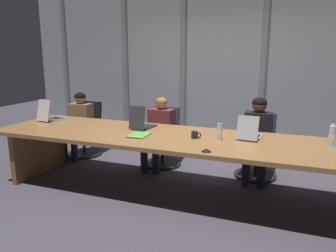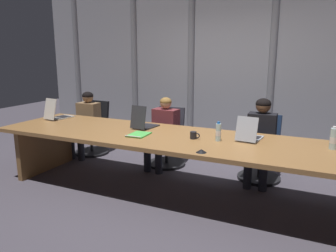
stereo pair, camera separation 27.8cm
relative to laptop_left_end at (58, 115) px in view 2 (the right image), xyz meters
The scene contains 17 objects.
ground_plane 2.38m from the laptop_left_end, ahead, with size 15.72×15.72×0.00m, color #47424C.
conference_table 2.24m from the laptop_left_end, ahead, with size 5.05×1.21×0.76m.
curtain_backdrop 3.02m from the laptop_left_end, 40.51° to the left, with size 7.86×0.17×3.20m.
laptop_left_end is the anchor object (origin of this frame).
laptop_left_mid 1.52m from the laptop_left_end, ahead, with size 0.27×0.41×0.32m.
laptop_center 2.95m from the laptop_left_end, ahead, with size 0.28×0.40×0.29m.
office_chair_left_end 0.92m from the laptop_left_end, 87.69° to the left, with size 0.60×0.60×0.92m.
office_chair_left_mid 1.77m from the laptop_left_end, 27.58° to the left, with size 0.60×0.60×0.90m.
office_chair_center 3.11m from the laptop_left_end, 14.85° to the left, with size 0.60×0.60×0.90m.
person_left_end 0.66m from the laptop_left_end, 88.46° to the left, with size 0.39×0.55×1.10m.
person_left_mid 1.64m from the laptop_left_end, 22.70° to the left, with size 0.43×0.57×1.09m.
person_center 3.04m from the laptop_left_end, 12.03° to the left, with size 0.40×0.55×1.16m.
water_bottle_primary 2.64m from the laptop_left_end, ahead, with size 0.06×0.06×0.23m.
water_bottle_secondary 3.83m from the laptop_left_end, ahead, with size 0.08×0.08×0.25m.
coffee_mug_near 2.35m from the laptop_left_end, ahead, with size 0.12×0.08×0.09m.
conference_mic_left_side 2.71m from the laptop_left_end, 15.90° to the right, with size 0.11×0.11×0.04m, color black.
spiral_notepad 1.70m from the laptop_left_end, 13.06° to the right, with size 0.23×0.31×0.03m.
Camera 2 is at (1.45, -3.60, 1.77)m, focal length 35.40 mm.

